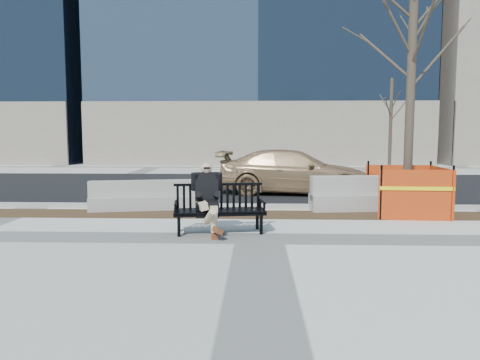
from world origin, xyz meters
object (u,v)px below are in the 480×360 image
object	(u,v)px
bench	(220,233)
sedan	(293,193)
seated_man	(207,233)
jersey_barrier_left	(144,210)
jersey_barrier_right	(371,210)
tree_fence	(406,214)

from	to	relation	value
bench	sedan	xyz separation A→B (m)	(2.01, 6.24, 0.00)
seated_man	jersey_barrier_left	size ratio (longest dim) A/B	0.52
bench	jersey_barrier_left	bearing A→B (deg)	120.30
bench	jersey_barrier_right	distance (m)	4.77
bench	seated_man	bearing A→B (deg)	168.47
seated_man	jersey_barrier_right	xyz separation A→B (m)	(4.06, 2.87, 0.00)
sedan	bench	bearing A→B (deg)	167.94
bench	jersey_barrier_right	world-z (taller)	bench
seated_man	tree_fence	size ratio (longest dim) A/B	0.22
tree_fence	jersey_barrier_left	size ratio (longest dim) A/B	2.33
sedan	jersey_barrier_left	world-z (taller)	sedan
bench	seated_man	world-z (taller)	seated_man
seated_man	sedan	size ratio (longest dim) A/B	0.28
seated_man	jersey_barrier_right	distance (m)	4.97
jersey_barrier_right	jersey_barrier_left	bearing A→B (deg)	175.69
tree_fence	jersey_barrier_left	bearing A→B (deg)	176.46
sedan	jersey_barrier_right	world-z (taller)	sedan
bench	jersey_barrier_left	world-z (taller)	bench
sedan	jersey_barrier_right	size ratio (longest dim) A/B	1.57
tree_fence	jersey_barrier_left	distance (m)	6.78
tree_fence	jersey_barrier_right	size ratio (longest dim) A/B	2.00
seated_man	jersey_barrier_left	distance (m)	3.37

